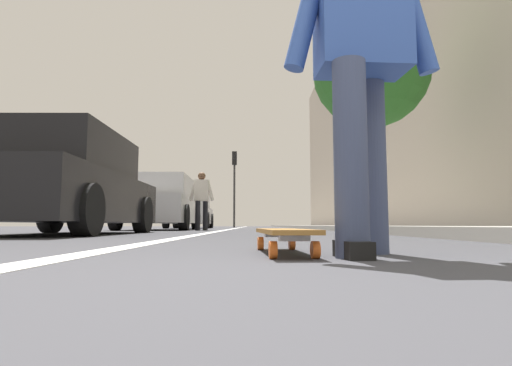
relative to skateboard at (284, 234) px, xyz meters
name	(u,v)px	position (x,y,z in m)	size (l,w,h in m)	color
ground_plane	(267,231)	(8.54, -0.19, -0.09)	(80.00, 80.00, 0.00)	#38383D
lane_stripe_white	(238,228)	(18.54, 0.91, -0.09)	(52.00, 0.16, 0.01)	silver
sidewalk_curb	(331,227)	(16.54, -3.26, -0.03)	(52.00, 3.20, 0.12)	#9E9B93
building_facade	(369,107)	(20.54, -6.23, 6.55)	(40.00, 1.20, 13.28)	gray
skateboard	(284,234)	(0.00, 0.00, 0.00)	(0.85, 0.26, 0.11)	orange
skater_person	(361,47)	(-0.15, -0.35, 0.84)	(0.47, 0.72, 1.64)	#384260
parked_car_near	(65,186)	(4.15, 2.91, 0.61)	(4.03, 1.85, 1.47)	black
parked_car_mid	(160,204)	(9.92, 2.80, 0.63)	(4.30, 2.01, 1.49)	#B7B7BC
parked_car_far	(190,212)	(16.49, 2.95, 0.63)	(4.43, 1.98, 1.50)	#B7B7BC
traffic_light	(234,175)	(22.80, 1.31, 3.01)	(0.33, 0.28, 4.52)	#2D2D2D
street_tree_mid	(371,71)	(8.40, -2.86, 3.98)	(2.96, 2.96, 5.57)	brown
pedestrian_distant	(202,197)	(8.92, 1.51, 0.77)	(0.43, 0.66, 1.52)	black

